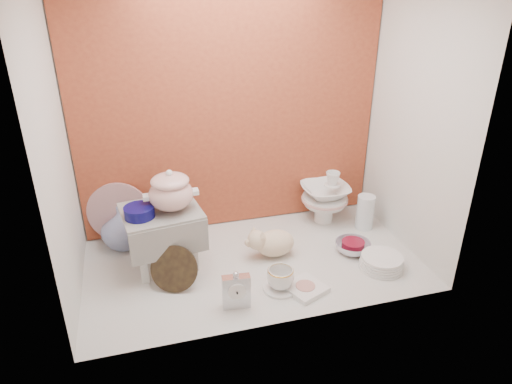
% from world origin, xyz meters
% --- Properties ---
extents(ground, '(1.80, 1.80, 0.00)m').
position_xyz_m(ground, '(0.00, 0.00, 0.00)').
color(ground, silver).
rests_on(ground, ground).
extents(niche_shell, '(1.86, 1.03, 1.53)m').
position_xyz_m(niche_shell, '(0.00, 0.18, 0.93)').
color(niche_shell, '#A84B2A').
rests_on(niche_shell, ground).
extents(step_stool, '(0.44, 0.39, 0.34)m').
position_xyz_m(step_stool, '(-0.47, 0.11, 0.17)').
color(step_stool, silver).
rests_on(step_stool, ground).
extents(soup_tureen, '(0.34, 0.34, 0.23)m').
position_xyz_m(soup_tureen, '(-0.41, 0.09, 0.45)').
color(soup_tureen, white).
rests_on(soup_tureen, step_stool).
extents(cobalt_bowl, '(0.16, 0.16, 0.06)m').
position_xyz_m(cobalt_bowl, '(-0.57, 0.07, 0.36)').
color(cobalt_bowl, '#0C0A50').
rests_on(cobalt_bowl, step_stool).
extents(floral_platter, '(0.37, 0.11, 0.36)m').
position_xyz_m(floral_platter, '(-0.69, 0.45, 0.18)').
color(floral_platter, beige).
rests_on(floral_platter, ground).
extents(blue_white_vase, '(0.31, 0.31, 0.25)m').
position_xyz_m(blue_white_vase, '(-0.68, 0.37, 0.13)').
color(blue_white_vase, silver).
rests_on(blue_white_vase, ground).
extents(lacquer_tray, '(0.26, 0.18, 0.22)m').
position_xyz_m(lacquer_tray, '(-0.44, -0.11, 0.11)').
color(lacquer_tray, black).
rests_on(lacquer_tray, ground).
extents(mantel_clock, '(0.14, 0.06, 0.19)m').
position_xyz_m(mantel_clock, '(-0.18, -0.33, 0.10)').
color(mantel_clock, silver).
rests_on(mantel_clock, ground).
extents(plush_pig, '(0.33, 0.28, 0.17)m').
position_xyz_m(plush_pig, '(0.13, 0.04, 0.08)').
color(plush_pig, beige).
rests_on(plush_pig, ground).
extents(teacup_saucer, '(0.20, 0.20, 0.01)m').
position_xyz_m(teacup_saucer, '(0.07, -0.26, 0.01)').
color(teacup_saucer, white).
rests_on(teacup_saucer, ground).
extents(gold_rim_teacup, '(0.18, 0.18, 0.11)m').
position_xyz_m(gold_rim_teacup, '(0.07, -0.26, 0.07)').
color(gold_rim_teacup, white).
rests_on(gold_rim_teacup, teacup_saucer).
extents(lattice_dish, '(0.23, 0.23, 0.03)m').
position_xyz_m(lattice_dish, '(0.19, -0.31, 0.01)').
color(lattice_dish, white).
rests_on(lattice_dish, ground).
extents(dinner_plate_stack, '(0.28, 0.28, 0.07)m').
position_xyz_m(dinner_plate_stack, '(0.65, -0.23, 0.04)').
color(dinner_plate_stack, white).
rests_on(dinner_plate_stack, ground).
extents(crystal_bowl, '(0.21, 0.21, 0.06)m').
position_xyz_m(crystal_bowl, '(0.57, -0.05, 0.03)').
color(crystal_bowl, silver).
rests_on(crystal_bowl, ground).
extents(clear_glass_vase, '(0.12, 0.12, 0.22)m').
position_xyz_m(clear_glass_vase, '(0.77, 0.19, 0.11)').
color(clear_glass_vase, silver).
rests_on(clear_glass_vase, ground).
extents(porcelain_tower, '(0.38, 0.38, 0.34)m').
position_xyz_m(porcelain_tower, '(0.56, 0.34, 0.17)').
color(porcelain_tower, white).
rests_on(porcelain_tower, ground).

